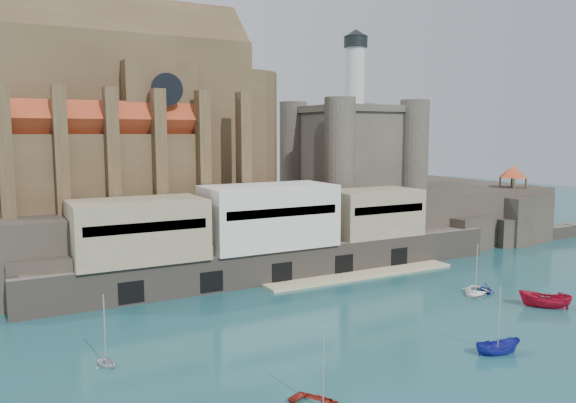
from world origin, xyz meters
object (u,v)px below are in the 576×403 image
at_px(church, 132,120).
at_px(boat_2, 497,354).
at_px(castle_keep, 352,143).
at_px(pavilion, 513,173).

distance_m(church, boat_2, 60.95).
bearing_deg(castle_keep, church, 178.89).
bearing_deg(pavilion, boat_2, -140.93).
xyz_separation_m(church, castle_keep, (40.21, -0.78, -3.81)).
distance_m(pavilion, boat_2, 60.32).
height_order(church, boat_2, church).
height_order(pavilion, boat_2, pavilion).
relative_size(church, castle_keep, 1.60).
bearing_deg(church, pavilion, -13.48).
xyz_separation_m(castle_keep, pavilion, (25.92, -15.08, -5.59)).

